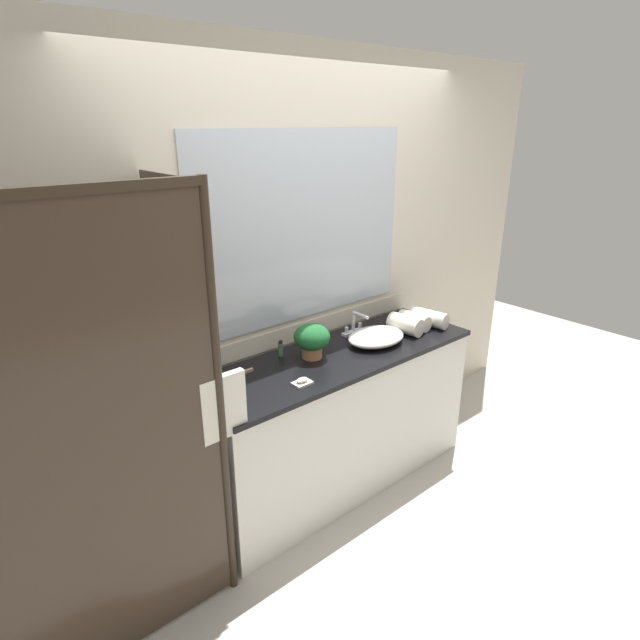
# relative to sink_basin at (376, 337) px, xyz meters

# --- Properties ---
(ground_plane) EXTENTS (8.00, 8.00, 0.00)m
(ground_plane) POSITION_rel_sink_basin_xyz_m (-0.28, 0.03, -0.94)
(ground_plane) COLOR #B7B2A8
(wall_back_with_mirror) EXTENTS (4.40, 0.06, 2.60)m
(wall_back_with_mirror) POSITION_rel_sink_basin_xyz_m (-0.28, 0.37, 0.37)
(wall_back_with_mirror) COLOR beige
(wall_back_with_mirror) RESTS_ON ground_plane
(vanity_cabinet) EXTENTS (1.80, 0.58, 0.90)m
(vanity_cabinet) POSITION_rel_sink_basin_xyz_m (-0.28, 0.04, -0.49)
(vanity_cabinet) COLOR silver
(vanity_cabinet) RESTS_ON ground_plane
(shower_enclosure) EXTENTS (1.20, 0.59, 2.00)m
(shower_enclosure) POSITION_rel_sink_basin_xyz_m (-1.56, -0.16, 0.09)
(shower_enclosure) COLOR #2D2319
(shower_enclosure) RESTS_ON ground_plane
(sink_basin) EXTENTS (0.39, 0.29, 0.08)m
(sink_basin) POSITION_rel_sink_basin_xyz_m (0.00, 0.00, 0.00)
(sink_basin) COLOR white
(sink_basin) RESTS_ON vanity_cabinet
(faucet) EXTENTS (0.17, 0.15, 0.15)m
(faucet) POSITION_rel_sink_basin_xyz_m (0.00, 0.19, 0.01)
(faucet) COLOR silver
(faucet) RESTS_ON vanity_cabinet
(potted_plant) EXTENTS (0.21, 0.21, 0.20)m
(potted_plant) POSITION_rel_sink_basin_xyz_m (-0.43, 0.10, 0.08)
(potted_plant) COLOR #B77A51
(potted_plant) RESTS_ON vanity_cabinet
(soap_dish) EXTENTS (0.10, 0.07, 0.04)m
(soap_dish) POSITION_rel_sink_basin_xyz_m (-0.68, -0.13, -0.03)
(soap_dish) COLOR silver
(soap_dish) RESTS_ON vanity_cabinet
(amenity_bottle_body_wash) EXTENTS (0.03, 0.03, 0.08)m
(amenity_bottle_body_wash) POSITION_rel_sink_basin_xyz_m (-1.06, -0.12, -0.00)
(amenity_bottle_body_wash) COLOR silver
(amenity_bottle_body_wash) RESTS_ON vanity_cabinet
(amenity_bottle_lotion) EXTENTS (0.03, 0.03, 0.10)m
(amenity_bottle_lotion) POSITION_rel_sink_basin_xyz_m (-0.56, 0.23, 0.00)
(amenity_bottle_lotion) COLOR #4C7056
(amenity_bottle_lotion) RESTS_ON vanity_cabinet
(amenity_bottle_shampoo) EXTENTS (0.03, 0.03, 0.08)m
(amenity_bottle_shampoo) POSITION_rel_sink_basin_xyz_m (-1.07, 0.09, -0.00)
(amenity_bottle_shampoo) COLOR white
(amenity_bottle_shampoo) RESTS_ON vanity_cabinet
(rolled_towel_near_edge) EXTENTS (0.15, 0.27, 0.11)m
(rolled_towel_near_edge) POSITION_rel_sink_basin_xyz_m (0.48, -0.02, 0.01)
(rolled_towel_near_edge) COLOR silver
(rolled_towel_near_edge) RESTS_ON vanity_cabinet
(rolled_towel_middle) EXTENTS (0.11, 0.22, 0.11)m
(rolled_towel_middle) POSITION_rel_sink_basin_xyz_m (0.37, 0.01, 0.01)
(rolled_towel_middle) COLOR silver
(rolled_towel_middle) RESTS_ON vanity_cabinet
(rolled_towel_far_edge) EXTENTS (0.14, 0.23, 0.12)m
(rolled_towel_far_edge) POSITION_rel_sink_basin_xyz_m (0.26, -0.01, 0.02)
(rolled_towel_far_edge) COLOR silver
(rolled_towel_far_edge) RESTS_ON vanity_cabinet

